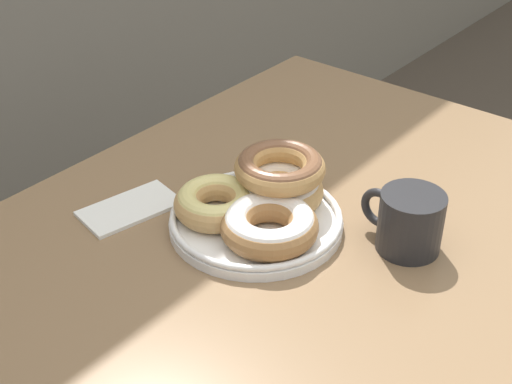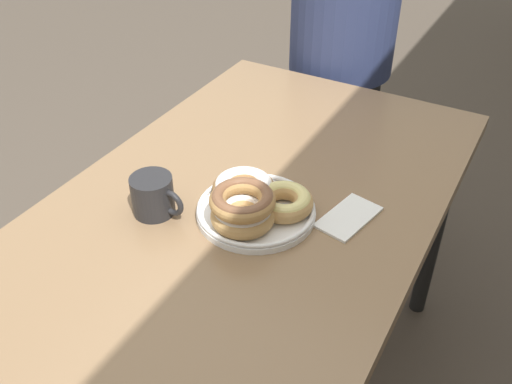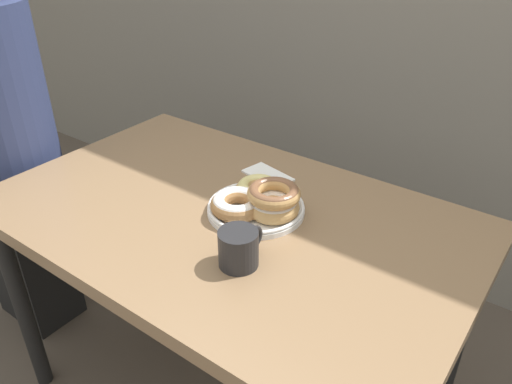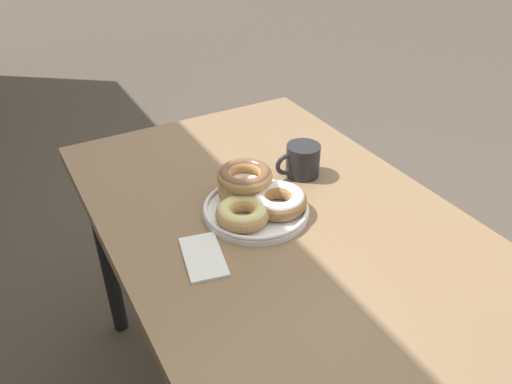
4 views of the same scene
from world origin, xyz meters
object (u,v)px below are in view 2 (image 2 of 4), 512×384
object	(u,v)px
donut_plate	(253,203)
person_figure	(344,46)
napkin	(349,217)
dining_table	(252,220)
coffee_mug	(154,195)

from	to	relation	value
donut_plate	person_figure	distance (m)	0.93
napkin	donut_plate	bearing A→B (deg)	-61.68
dining_table	donut_plate	world-z (taller)	donut_plate
coffee_mug	person_figure	bearing A→B (deg)	178.86
dining_table	donut_plate	xyz separation A→B (m)	(0.07, 0.04, 0.11)
donut_plate	napkin	xyz separation A→B (m)	(-0.09, 0.18, -0.04)
napkin	coffee_mug	bearing A→B (deg)	-63.79
person_figure	dining_table	bearing A→B (deg)	8.55
dining_table	napkin	distance (m)	0.23
coffee_mug	donut_plate	bearing A→B (deg)	114.18
donut_plate	napkin	bearing A→B (deg)	118.32
donut_plate	person_figure	bearing A→B (deg)	-169.45
coffee_mug	napkin	distance (m)	0.41
coffee_mug	person_figure	xyz separation A→B (m)	(-1.00, 0.02, -0.02)
donut_plate	person_figure	world-z (taller)	person_figure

